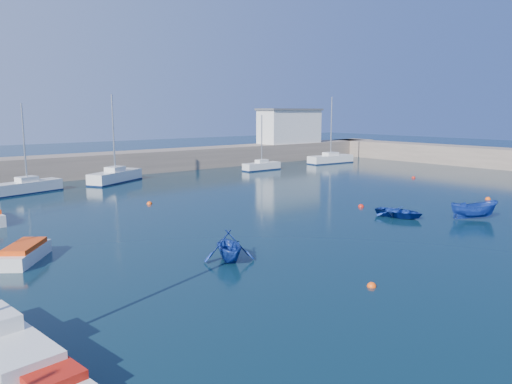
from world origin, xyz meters
TOP-DOWN VIEW (x-y plane):
  - ground at (0.00, 0.00)m, footprint 220.00×220.00m
  - back_wall at (0.00, 46.00)m, footprint 96.00×4.50m
  - right_arm at (44.00, 32.00)m, footprint 4.50×32.00m
  - harbor_office at (30.00, 46.00)m, footprint 10.00×4.00m
  - sailboat_5 at (-10.68, 37.94)m, footprint 6.43×3.29m
  - sailboat_6 at (-1.44, 39.46)m, footprint 7.02×5.12m
  - sailboat_7 at (17.73, 38.09)m, footprint 5.28×1.50m
  - sailboat_8 at (31.07, 38.36)m, footprint 7.40×2.60m
  - motorboat_0 at (-19.88, 2.83)m, footprint 1.95×4.24m
  - motorboat_1 at (-16.82, 15.66)m, footprint 3.32×3.79m
  - dinghy_center at (6.92, 9.90)m, footprint 3.02×3.82m
  - dinghy_left at (-8.78, 9.19)m, footprint 3.61×3.79m
  - dinghy_right at (10.34, 6.18)m, footprint 3.50×2.98m
  - buoy_0 at (-6.26, 2.17)m, footprint 0.41×0.41m
  - buoy_1 at (7.84, 14.09)m, footprint 0.46×0.46m
  - buoy_2 at (18.99, 9.32)m, footprint 0.45×0.45m
  - buoy_3 at (-4.54, 25.90)m, footprint 0.44×0.44m
  - buoy_4 at (26.12, 21.30)m, footprint 0.43×0.43m

SIDE VIEW (x-z plane):
  - ground at x=0.00m, z-range 0.00..0.00m
  - buoy_0 at x=-6.26m, z-range -0.20..0.20m
  - buoy_1 at x=7.84m, z-range -0.23..0.23m
  - buoy_2 at x=18.99m, z-range -0.23..0.23m
  - buoy_3 at x=-4.54m, z-range -0.22..0.22m
  - buoy_4 at x=26.12m, z-range -0.21..0.21m
  - dinghy_center at x=6.92m, z-range 0.00..0.71m
  - motorboat_0 at x=-19.88m, z-range -0.03..0.89m
  - motorboat_1 at x=-16.82m, z-range -0.03..0.89m
  - sailboat_7 at x=17.73m, z-range -2.97..4.06m
  - sailboat_5 at x=-10.68m, z-range -3.49..4.73m
  - sailboat_8 at x=31.07m, z-range -4.11..5.38m
  - dinghy_right at x=10.34m, z-range 0.00..1.31m
  - sailboat_6 at x=-1.44m, z-range -3.93..5.28m
  - dinghy_left at x=-8.78m, z-range 0.00..1.57m
  - back_wall at x=0.00m, z-range 0.00..2.60m
  - right_arm at x=44.00m, z-range 0.00..2.60m
  - harbor_office at x=30.00m, z-range 2.60..7.60m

